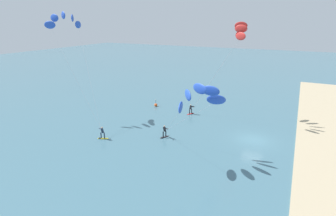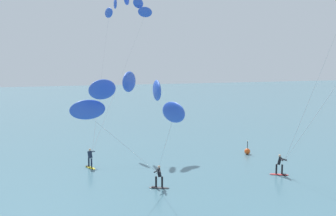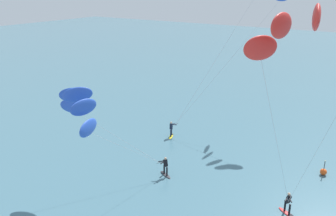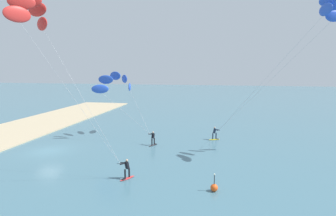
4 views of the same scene
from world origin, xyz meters
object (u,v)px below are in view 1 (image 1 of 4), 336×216
at_px(kitesurfer_nearshore, 198,98).
at_px(marker_buoy, 156,105).
at_px(kitesurfer_mid_water, 238,34).
at_px(kitesurfer_far_out, 65,24).

bearing_deg(kitesurfer_nearshore, marker_buoy, 42.39).
xyz_separation_m(kitesurfer_nearshore, kitesurfer_mid_water, (14.91, -0.51, 5.83)).
height_order(kitesurfer_mid_water, kitesurfer_far_out, kitesurfer_far_out).
distance_m(kitesurfer_nearshore, kitesurfer_far_out, 24.32).
distance_m(kitesurfer_mid_water, kitesurfer_far_out, 25.51).
relative_size(kitesurfer_far_out, marker_buoy, 11.63).
xyz_separation_m(kitesurfer_mid_water, kitesurfer_far_out, (-10.33, 23.28, 1.38)).
bearing_deg(marker_buoy, kitesurfer_mid_water, -87.71).
xyz_separation_m(kitesurfer_nearshore, kitesurfer_far_out, (4.58, 22.77, 7.21)).
relative_size(kitesurfer_nearshore, kitesurfer_mid_water, 0.59).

